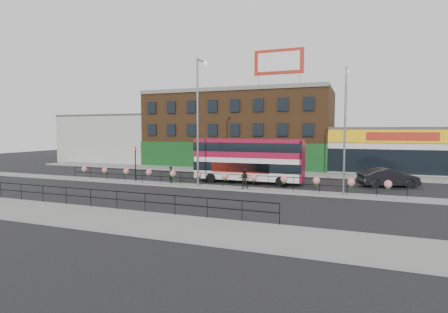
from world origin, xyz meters
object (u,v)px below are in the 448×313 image
(pedestrian_a, at_px, (171,174))
(pedestrian_b, at_px, (244,178))
(lamp_column_west, at_px, (199,111))
(lamp_column_east, at_px, (345,119))
(car, at_px, (388,178))
(double_decker_bus, at_px, (249,156))

(pedestrian_a, distance_m, pedestrian_b, 7.15)
(pedestrian_b, bearing_deg, pedestrian_a, -21.61)
(lamp_column_west, distance_m, lamp_column_east, 11.96)
(car, distance_m, lamp_column_east, 8.37)
(double_decker_bus, height_order, car, double_decker_bus)
(car, xyz_separation_m, pedestrian_b, (-11.28, -6.04, 0.15))
(pedestrian_b, distance_m, lamp_column_west, 7.00)
(double_decker_bus, xyz_separation_m, pedestrian_a, (-6.35, -3.38, -1.62))
(car, xyz_separation_m, lamp_column_west, (-15.41, -5.85, 5.80))
(car, bearing_deg, lamp_column_east, 127.04)
(pedestrian_a, distance_m, lamp_column_east, 15.70)
(lamp_column_west, relative_size, lamp_column_east, 1.16)
(double_decker_bus, xyz_separation_m, pedestrian_b, (0.78, -3.97, -1.56))
(pedestrian_b, xyz_separation_m, lamp_column_east, (7.81, 0.23, 4.77))
(pedestrian_b, xyz_separation_m, lamp_column_west, (-4.12, 0.19, 5.65))
(double_decker_bus, distance_m, pedestrian_a, 7.38)
(car, relative_size, pedestrian_b, 3.20)
(lamp_column_east, bearing_deg, double_decker_bus, 156.44)
(pedestrian_a, xyz_separation_m, lamp_column_west, (3.01, -0.40, 5.71))
(double_decker_bus, relative_size, car, 1.94)
(car, bearing_deg, pedestrian_a, 84.44)
(car, distance_m, pedestrian_a, 19.20)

